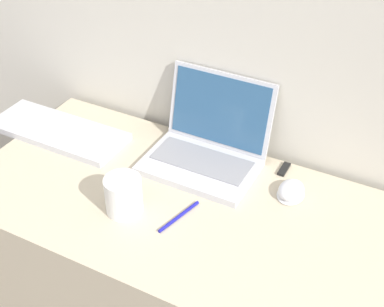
{
  "coord_description": "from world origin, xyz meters",
  "views": [
    {
      "loc": [
        0.53,
        -0.62,
        1.7
      ],
      "look_at": [
        -0.01,
        0.4,
        0.84
      ],
      "focal_mm": 50.0,
      "sensor_mm": 36.0,
      "label": 1
    }
  ],
  "objects_px": {
    "laptop": "(207,144)",
    "drink_cup": "(124,195)",
    "external_keyboard": "(58,131)",
    "pen": "(179,216)",
    "computer_mouse": "(291,191)",
    "usb_stick": "(284,169)"
  },
  "relations": [
    {
      "from": "usb_stick",
      "to": "drink_cup",
      "type": "bearing_deg",
      "value": -131.29
    },
    {
      "from": "laptop",
      "to": "external_keyboard",
      "type": "xyz_separation_m",
      "value": [
        -0.47,
        -0.1,
        -0.04
      ]
    },
    {
      "from": "laptop",
      "to": "usb_stick",
      "type": "xyz_separation_m",
      "value": [
        0.21,
        0.06,
        -0.05
      ]
    },
    {
      "from": "pen",
      "to": "external_keyboard",
      "type": "bearing_deg",
      "value": 163.12
    },
    {
      "from": "drink_cup",
      "to": "external_keyboard",
      "type": "height_order",
      "value": "drink_cup"
    },
    {
      "from": "external_keyboard",
      "to": "pen",
      "type": "relative_size",
      "value": 3.07
    },
    {
      "from": "drink_cup",
      "to": "external_keyboard",
      "type": "xyz_separation_m",
      "value": [
        -0.38,
        0.2,
        -0.04
      ]
    },
    {
      "from": "laptop",
      "to": "usb_stick",
      "type": "distance_m",
      "value": 0.23
    },
    {
      "from": "drink_cup",
      "to": "external_keyboard",
      "type": "bearing_deg",
      "value": 152.55
    },
    {
      "from": "external_keyboard",
      "to": "pen",
      "type": "xyz_separation_m",
      "value": [
        0.51,
        -0.16,
        -0.01
      ]
    },
    {
      "from": "laptop",
      "to": "external_keyboard",
      "type": "relative_size",
      "value": 0.72
    },
    {
      "from": "laptop",
      "to": "computer_mouse",
      "type": "distance_m",
      "value": 0.27
    },
    {
      "from": "computer_mouse",
      "to": "pen",
      "type": "relative_size",
      "value": 0.64
    },
    {
      "from": "drink_cup",
      "to": "computer_mouse",
      "type": "distance_m",
      "value": 0.44
    },
    {
      "from": "drink_cup",
      "to": "computer_mouse",
      "type": "height_order",
      "value": "drink_cup"
    },
    {
      "from": "laptop",
      "to": "pen",
      "type": "distance_m",
      "value": 0.26
    },
    {
      "from": "laptop",
      "to": "computer_mouse",
      "type": "bearing_deg",
      "value": -7.81
    },
    {
      "from": "external_keyboard",
      "to": "laptop",
      "type": "bearing_deg",
      "value": 11.53
    },
    {
      "from": "drink_cup",
      "to": "pen",
      "type": "bearing_deg",
      "value": 16.03
    },
    {
      "from": "computer_mouse",
      "to": "laptop",
      "type": "bearing_deg",
      "value": 172.19
    },
    {
      "from": "laptop",
      "to": "drink_cup",
      "type": "distance_m",
      "value": 0.3
    },
    {
      "from": "laptop",
      "to": "drink_cup",
      "type": "relative_size",
      "value": 3.14
    }
  ]
}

